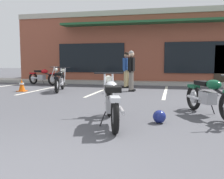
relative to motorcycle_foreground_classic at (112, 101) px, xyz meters
The scene contains 12 objects.
ground_plane 1.36m from the motorcycle_foreground_classic, 110.65° to the left, with size 80.00×80.00×0.00m, color #47474C.
sidewalk_kerb 9.47m from the motorcycle_foreground_classic, 92.73° to the left, with size 22.00×1.80×0.14m, color #A8A59E.
brick_storefront_building 13.18m from the motorcycle_foreground_classic, 91.97° to the left, with size 15.67×7.23×4.15m.
painted_stall_lines 5.89m from the motorcycle_foreground_classic, 94.41° to the left, with size 13.44×4.80×0.01m.
motorcycle_foreground_classic is the anchor object (origin of this frame).
motorcycle_red_sportbike 2.32m from the motorcycle_foreground_classic, 31.83° to the left, with size 1.13×1.98×0.98m.
motorcycle_silver_naked 6.12m from the motorcycle_foreground_classic, 123.80° to the left, with size 0.93×2.06×0.98m.
motorcycle_blue_standard 9.43m from the motorcycle_foreground_classic, 126.02° to the left, with size 2.04×0.98×0.98m.
person_in_black_shirt 7.17m from the motorcycle_foreground_classic, 97.76° to the left, with size 0.33×0.61×1.68m.
person_in_shorts_foreground 5.76m from the motorcycle_foreground_classic, 95.13° to the left, with size 0.29×0.61×1.68m.
helmet_on_pavement 1.01m from the motorcycle_foreground_classic, 16.60° to the left, with size 0.26×0.26×0.26m.
traffic_cone 6.76m from the motorcycle_foreground_classic, 136.62° to the left, with size 0.34×0.34×0.53m.
Camera 1 is at (1.60, -2.13, 1.21)m, focal length 41.51 mm.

